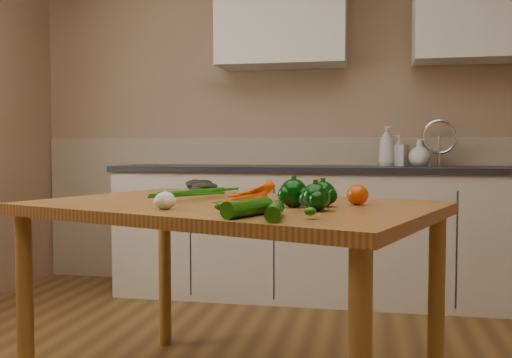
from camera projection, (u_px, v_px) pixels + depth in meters
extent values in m
cube|color=#A27F61|center=(299.00, 111.00, 4.20)|extent=(4.00, 0.02, 2.60)
cube|color=tan|center=(298.00, 212.00, 4.22)|extent=(3.98, 0.03, 1.10)
cube|color=#C0B2A0|center=(321.00, 235.00, 3.90)|extent=(2.80, 0.60, 0.86)
cube|color=#252529|center=(322.00, 169.00, 3.87)|extent=(2.84, 0.64, 0.04)
cube|color=#99999E|center=(442.00, 176.00, 3.72)|extent=(0.55, 0.42, 0.10)
cylinder|color=silver|center=(439.00, 148.00, 3.89)|extent=(0.02, 0.02, 0.24)
cube|color=silver|center=(282.00, 16.00, 4.00)|extent=(0.90, 0.35, 0.70)
cube|color=silver|center=(477.00, 7.00, 3.75)|extent=(0.80, 0.35, 0.70)
cube|color=#A2662F|center=(231.00, 208.00, 2.21)|extent=(1.75, 1.42, 0.04)
cylinder|color=olive|center=(25.00, 311.00, 2.23)|extent=(0.06, 0.06, 0.76)
cylinder|color=olive|center=(165.00, 272.00, 2.95)|extent=(0.06, 0.06, 0.76)
cylinder|color=olive|center=(436.00, 310.00, 2.24)|extent=(0.06, 0.06, 0.76)
imported|color=silver|center=(386.00, 146.00, 3.92)|extent=(0.15, 0.15, 0.27)
imported|color=silver|center=(399.00, 150.00, 3.94)|extent=(0.13, 0.13, 0.22)
imported|color=silver|center=(420.00, 153.00, 3.84)|extent=(0.19, 0.19, 0.18)
ellipsoid|color=silver|center=(165.00, 201.00, 1.96)|extent=(0.07, 0.07, 0.06)
sphere|color=black|center=(294.00, 193.00, 2.04)|extent=(0.10, 0.10, 0.10)
sphere|color=black|center=(323.00, 194.00, 2.06)|extent=(0.09, 0.09, 0.09)
sphere|color=black|center=(315.00, 197.00, 1.91)|extent=(0.09, 0.09, 0.09)
ellipsoid|color=#970802|center=(314.00, 194.00, 2.26)|extent=(0.06, 0.06, 0.06)
ellipsoid|color=#C43804|center=(327.00, 192.00, 2.27)|extent=(0.08, 0.08, 0.07)
ellipsoid|color=#C43804|center=(358.00, 195.00, 2.12)|extent=(0.08, 0.08, 0.07)
cylinder|color=#134607|center=(275.00, 211.00, 1.70)|extent=(0.07, 0.21, 0.05)
cylinder|color=#134607|center=(248.00, 208.00, 1.76)|extent=(0.13, 0.21, 0.05)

